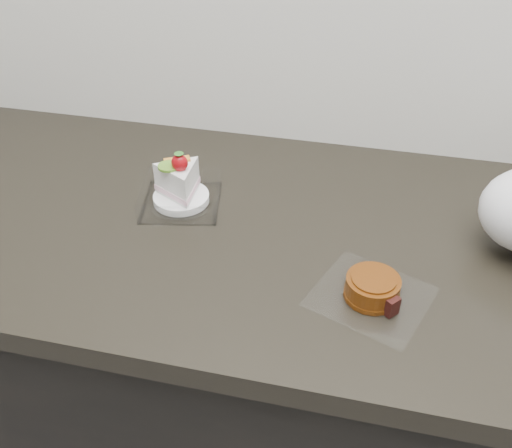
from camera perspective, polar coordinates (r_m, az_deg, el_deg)
counter at (r=1.28m, az=7.85°, el=-17.29°), size 2.04×0.64×0.90m
cake_tray at (r=1.02m, az=-7.56°, el=3.44°), size 0.16×0.16×0.11m
mooncake_wrap at (r=0.84m, az=11.60°, el=-6.47°), size 0.20×0.19×0.04m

